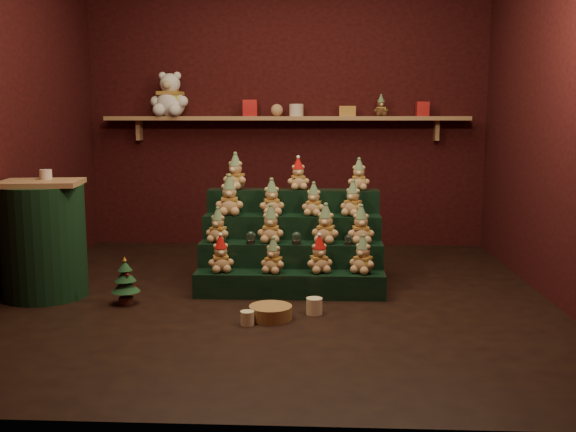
# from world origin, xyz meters

# --- Properties ---
(ground) EXTENTS (4.00, 4.00, 0.00)m
(ground) POSITION_xyz_m (0.00, 0.00, 0.00)
(ground) COLOR black
(ground) RESTS_ON ground
(back_wall) EXTENTS (4.00, 0.10, 2.80)m
(back_wall) POSITION_xyz_m (0.00, 2.05, 1.40)
(back_wall) COLOR black
(back_wall) RESTS_ON ground
(front_wall) EXTENTS (4.00, 0.10, 2.80)m
(front_wall) POSITION_xyz_m (0.00, -2.05, 1.40)
(front_wall) COLOR black
(front_wall) RESTS_ON ground
(right_wall) EXTENTS (0.10, 4.00, 2.80)m
(right_wall) POSITION_xyz_m (2.05, 0.00, 1.40)
(right_wall) COLOR black
(right_wall) RESTS_ON ground
(back_shelf) EXTENTS (3.60, 0.26, 0.24)m
(back_shelf) POSITION_xyz_m (0.00, 1.87, 1.29)
(back_shelf) COLOR #A78153
(back_shelf) RESTS_ON ground
(riser_tier_front) EXTENTS (1.40, 0.22, 0.18)m
(riser_tier_front) POSITION_xyz_m (0.12, 0.02, 0.09)
(riser_tier_front) COLOR black
(riser_tier_front) RESTS_ON ground
(riser_tier_midfront) EXTENTS (1.40, 0.22, 0.36)m
(riser_tier_midfront) POSITION_xyz_m (0.12, 0.24, 0.18)
(riser_tier_midfront) COLOR black
(riser_tier_midfront) RESTS_ON ground
(riser_tier_midback) EXTENTS (1.40, 0.22, 0.54)m
(riser_tier_midback) POSITION_xyz_m (0.12, 0.46, 0.27)
(riser_tier_midback) COLOR black
(riser_tier_midback) RESTS_ON ground
(riser_tier_back) EXTENTS (1.40, 0.22, 0.72)m
(riser_tier_back) POSITION_xyz_m (0.12, 0.68, 0.36)
(riser_tier_back) COLOR black
(riser_tier_back) RESTS_ON ground
(teddy_0) EXTENTS (0.22, 0.21, 0.26)m
(teddy_0) POSITION_xyz_m (-0.38, 0.02, 0.31)
(teddy_0) COLOR tan
(teddy_0) RESTS_ON riser_tier_front
(teddy_1) EXTENTS (0.23, 0.22, 0.25)m
(teddy_1) POSITION_xyz_m (0.01, 0.01, 0.31)
(teddy_1) COLOR tan
(teddy_1) RESTS_ON riser_tier_front
(teddy_2) EXTENTS (0.24, 0.22, 0.27)m
(teddy_2) POSITION_xyz_m (0.34, 0.04, 0.31)
(teddy_2) COLOR tan
(teddy_2) RESTS_ON riser_tier_front
(teddy_3) EXTENTS (0.26, 0.25, 0.27)m
(teddy_3) POSITION_xyz_m (0.66, 0.03, 0.32)
(teddy_3) COLOR tan
(teddy_3) RESTS_ON riser_tier_front
(teddy_4) EXTENTS (0.22, 0.21, 0.26)m
(teddy_4) POSITION_xyz_m (-0.43, 0.24, 0.49)
(teddy_4) COLOR tan
(teddy_4) RESTS_ON riser_tier_midfront
(teddy_5) EXTENTS (0.21, 0.19, 0.28)m
(teddy_5) POSITION_xyz_m (-0.03, 0.25, 0.50)
(teddy_5) COLOR tan
(teddy_5) RESTS_ON riser_tier_midfront
(teddy_6) EXTENTS (0.24, 0.23, 0.29)m
(teddy_6) POSITION_xyz_m (0.39, 0.25, 0.50)
(teddy_6) COLOR tan
(teddy_6) RESTS_ON riser_tier_midfront
(teddy_7) EXTENTS (0.22, 0.20, 0.28)m
(teddy_7) POSITION_xyz_m (0.66, 0.25, 0.50)
(teddy_7) COLOR tan
(teddy_7) RESTS_ON riser_tier_midfront
(teddy_8) EXTENTS (0.23, 0.21, 0.31)m
(teddy_8) POSITION_xyz_m (-0.37, 0.45, 0.69)
(teddy_8) COLOR tan
(teddy_8) RESTS_ON riser_tier_midback
(teddy_9) EXTENTS (0.23, 0.22, 0.28)m
(teddy_9) POSITION_xyz_m (-0.04, 0.47, 0.68)
(teddy_9) COLOR tan
(teddy_9) RESTS_ON riser_tier_midback
(teddy_10) EXTENTS (0.21, 0.20, 0.25)m
(teddy_10) POSITION_xyz_m (0.29, 0.45, 0.67)
(teddy_10) COLOR tan
(teddy_10) RESTS_ON riser_tier_midback
(teddy_11) EXTENTS (0.25, 0.25, 0.27)m
(teddy_11) POSITION_xyz_m (0.60, 0.45, 0.67)
(teddy_11) COLOR tan
(teddy_11) RESTS_ON riser_tier_midback
(teddy_12) EXTENTS (0.26, 0.25, 0.29)m
(teddy_12) POSITION_xyz_m (-0.35, 0.68, 0.86)
(teddy_12) COLOR tan
(teddy_12) RESTS_ON riser_tier_back
(teddy_13) EXTENTS (0.21, 0.20, 0.25)m
(teddy_13) POSITION_xyz_m (0.16, 0.69, 0.85)
(teddy_13) COLOR tan
(teddy_13) RESTS_ON riser_tier_back
(teddy_14) EXTENTS (0.18, 0.16, 0.25)m
(teddy_14) POSITION_xyz_m (0.66, 0.68, 0.84)
(teddy_14) COLOR tan
(teddy_14) RESTS_ON riser_tier_back
(snow_globe_a) EXTENTS (0.07, 0.07, 0.10)m
(snow_globe_a) POSITION_xyz_m (-0.18, 0.18, 0.41)
(snow_globe_a) COLOR black
(snow_globe_a) RESTS_ON riser_tier_midfront
(snow_globe_b) EXTENTS (0.07, 0.07, 0.10)m
(snow_globe_b) POSITION_xyz_m (0.17, 0.18, 0.41)
(snow_globe_b) COLOR black
(snow_globe_b) RESTS_ON riser_tier_midfront
(snow_globe_c) EXTENTS (0.06, 0.06, 0.08)m
(snow_globe_c) POSITION_xyz_m (0.56, 0.18, 0.40)
(snow_globe_c) COLOR black
(snow_globe_c) RESTS_ON riser_tier_midfront
(side_table) EXTENTS (0.62, 0.60, 0.86)m
(side_table) POSITION_xyz_m (-1.67, -0.06, 0.42)
(side_table) COLOR #A78153
(side_table) RESTS_ON ground
(table_ornament) EXTENTS (0.09, 0.09, 0.07)m
(table_ornament) POSITION_xyz_m (-1.67, 0.04, 0.89)
(table_ornament) COLOR beige
(table_ornament) RESTS_ON side_table
(mini_christmas_tree) EXTENTS (0.20, 0.20, 0.34)m
(mini_christmas_tree) POSITION_xyz_m (-1.02, -0.24, 0.17)
(mini_christmas_tree) COLOR #432118
(mini_christmas_tree) RESTS_ON ground
(mug_left) EXTENTS (0.09, 0.09, 0.09)m
(mug_left) POSITION_xyz_m (-0.11, -0.66, 0.04)
(mug_left) COLOR beige
(mug_left) RESTS_ON ground
(mug_right) EXTENTS (0.11, 0.11, 0.11)m
(mug_right) POSITION_xyz_m (0.31, -0.41, 0.05)
(mug_right) COLOR beige
(mug_right) RESTS_ON ground
(wicker_basket) EXTENTS (0.32, 0.32, 0.09)m
(wicker_basket) POSITION_xyz_m (0.03, -0.53, 0.04)
(wicker_basket) COLOR #95653C
(wicker_basket) RESTS_ON ground
(white_bear) EXTENTS (0.43, 0.40, 0.54)m
(white_bear) POSITION_xyz_m (-1.15, 1.84, 1.59)
(white_bear) COLOR silver
(white_bear) RESTS_ON back_shelf
(brown_bear) EXTENTS (0.16, 0.15, 0.20)m
(brown_bear) POSITION_xyz_m (0.94, 1.84, 1.42)
(brown_bear) COLOR #4E2D1A
(brown_bear) RESTS_ON back_shelf
(gift_tin_red_a) EXTENTS (0.14, 0.14, 0.16)m
(gift_tin_red_a) POSITION_xyz_m (-0.35, 1.85, 1.40)
(gift_tin_red_a) COLOR #B11C1B
(gift_tin_red_a) RESTS_ON back_shelf
(gift_tin_cream) EXTENTS (0.14, 0.14, 0.12)m
(gift_tin_cream) POSITION_xyz_m (0.11, 1.85, 1.38)
(gift_tin_cream) COLOR beige
(gift_tin_cream) RESTS_ON back_shelf
(gift_tin_red_b) EXTENTS (0.12, 0.12, 0.14)m
(gift_tin_red_b) POSITION_xyz_m (1.34, 1.85, 1.39)
(gift_tin_red_b) COLOR #B11C1B
(gift_tin_red_b) RESTS_ON back_shelf
(shelf_plush_ball) EXTENTS (0.12, 0.12, 0.12)m
(shelf_plush_ball) POSITION_xyz_m (-0.09, 1.85, 1.38)
(shelf_plush_ball) COLOR tan
(shelf_plush_ball) RESTS_ON back_shelf
(scarf_gift_box) EXTENTS (0.16, 0.10, 0.10)m
(scarf_gift_box) POSITION_xyz_m (0.61, 1.85, 1.37)
(scarf_gift_box) COLOR orange
(scarf_gift_box) RESTS_ON back_shelf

